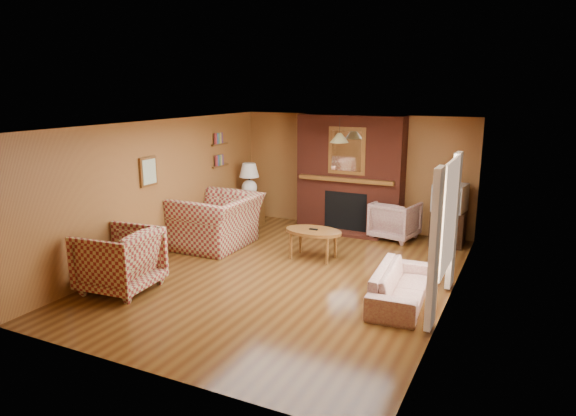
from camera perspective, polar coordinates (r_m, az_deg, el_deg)
The scene contains 20 objects.
floor at distance 8.33m, azimuth -0.13°, elevation -7.43°, with size 6.50×6.50×0.00m, color #49280F.
ceiling at distance 7.81m, azimuth -0.14°, elevation 9.27°, with size 6.50×6.50×0.00m, color silver.
wall_back at distance 10.95m, azimuth 7.37°, elevation 4.00°, with size 6.50×6.50×0.00m, color #9C6830.
wall_front at distance 5.37m, azimuth -15.63°, elevation -6.21°, with size 6.50×6.50×0.00m, color #9C6830.
wall_left at distance 9.33m, azimuth -14.07°, elevation 2.10°, with size 6.50×6.50×0.00m, color #9C6830.
wall_right at distance 7.28m, azimuth 17.85°, elevation -1.26°, with size 6.50×6.50×0.00m, color #9C6830.
fireplace at distance 10.70m, azimuth 6.91°, elevation 3.70°, with size 2.20×0.82×2.40m.
window_right at distance 7.11m, azimuth 17.19°, elevation -2.16°, with size 0.10×1.85×2.00m.
bookshelf at distance 10.74m, azimuth -7.46°, elevation 6.33°, with size 0.09×0.55×0.71m.
botanical_print at distance 9.03m, azimuth -15.25°, elevation 3.92°, with size 0.05×0.40×0.50m.
pendant_light at distance 9.96m, azimuth 5.73°, elevation 7.77°, with size 0.36×0.36×0.48m.
plaid_loveseat at distance 9.74m, azimuth -7.85°, elevation -1.46°, with size 1.50×1.31×0.98m, color maroon.
plaid_armchair at distance 7.99m, azimuth -18.25°, elevation -5.49°, with size 1.00×1.03×0.94m, color maroon.
floral_sofa at distance 7.43m, azimuth 12.41°, elevation -8.36°, with size 1.69×0.66×0.49m, color #B4AB8B.
floral_armchair at distance 10.37m, azimuth 11.81°, elevation -1.33°, with size 0.81×0.83×0.76m, color #B4AB8B.
coffee_table at distance 8.97m, azimuth 2.84°, elevation -2.79°, with size 1.02×0.63×0.54m.
side_table at distance 11.26m, azimuth -4.27°, elevation -0.21°, with size 0.49×0.49×0.65m, color brown.
table_lamp at distance 11.11m, azimuth -4.34°, elevation 3.40°, with size 0.43×0.43×0.70m.
tv_stand at distance 10.24m, azimuth 17.33°, elevation -2.12°, with size 0.61×0.56×0.67m, color black.
crt_tv at distance 10.10m, azimuth 17.56°, elevation 1.12°, with size 0.62×0.62×0.52m.
Camera 1 is at (3.42, -7.00, 2.95)m, focal length 32.00 mm.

